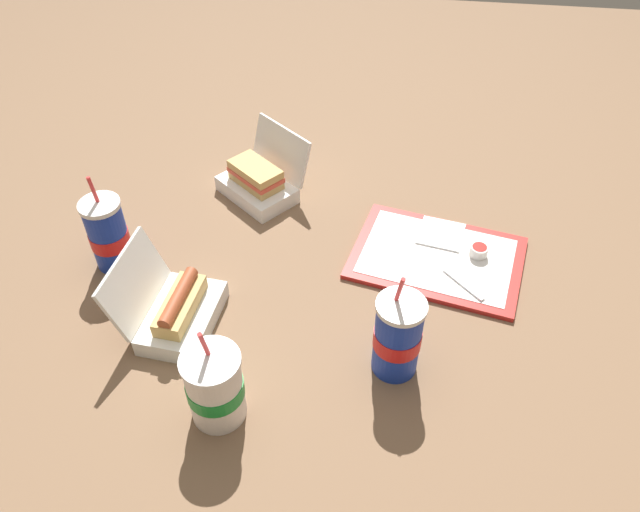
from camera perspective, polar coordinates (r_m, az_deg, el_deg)
The scene contains 10 objects.
ground_plane at distance 1.35m, azimuth 0.10°, elevation -2.22°, with size 3.20×3.20×0.00m, color brown.
food_tray at distance 1.42m, azimuth 10.64°, elevation -0.15°, with size 0.42×0.33×0.01m.
ketchup_cup at distance 1.43m, azimuth 14.32°, elevation 0.49°, with size 0.04×0.04×0.02m.
napkin_stack at distance 1.47m, azimuth 11.01°, elevation 2.02°, with size 0.10×0.10×0.00m, color white.
plastic_fork at distance 1.36m, azimuth 13.00°, elevation -2.54°, with size 0.11×0.01×0.01m, color white.
clamshell_hotdog_corner at distance 1.28m, azimuth -13.01°, elevation -4.80°, with size 0.19×0.21×0.16m.
clamshell_sandwich_front at distance 1.56m, azimuth -5.57°, elevation 6.88°, with size 0.25×0.24×0.16m.
soda_cup_right at distance 1.10m, azimuth -9.58°, elevation -11.71°, with size 0.10×0.10×0.21m.
soda_cup_front at distance 1.41m, azimuth -18.79°, elevation 1.89°, with size 0.09×0.09×0.23m.
soda_cup_corner at distance 1.15m, azimuth 7.10°, elevation -7.32°, with size 0.09×0.09×0.24m.
Camera 1 is at (-0.12, 0.93, 0.97)m, focal length 35.00 mm.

